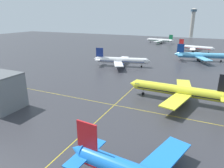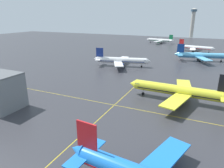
# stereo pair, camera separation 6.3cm
# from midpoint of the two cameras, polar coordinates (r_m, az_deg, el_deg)

# --- Properties ---
(airliner_second_row) EXTENTS (38.79, 33.51, 12.08)m
(airliner_second_row) POSITION_cam_midpoint_polar(r_m,az_deg,el_deg) (80.49, 18.03, -1.78)
(airliner_second_row) COLOR yellow
(airliner_second_row) RESTS_ON ground
(airliner_third_row) EXTENTS (35.76, 30.44, 11.25)m
(airliner_third_row) POSITION_cam_midpoint_polar(r_m,az_deg,el_deg) (130.61, 2.51, 6.55)
(airliner_third_row) COLOR white
(airliner_third_row) RESTS_ON ground
(airliner_far_left_stand) EXTENTS (37.16, 31.67, 11.72)m
(airliner_far_left_stand) POSITION_cam_midpoint_polar(r_m,az_deg,el_deg) (158.43, 23.40, 7.23)
(airliner_far_left_stand) COLOR #5BB7E5
(airliner_far_left_stand) RESTS_ON ground
(airliner_far_right_stand) EXTENTS (32.55, 27.79, 10.13)m
(airliner_far_right_stand) POSITION_cam_midpoint_polar(r_m,az_deg,el_deg) (200.01, 21.94, 9.30)
(airliner_far_right_stand) COLOR white
(airliner_far_right_stand) RESTS_ON ground
(airliner_distant_taxiway) EXTENTS (32.51, 27.84, 10.10)m
(airliner_distant_taxiway) POSITION_cam_midpoint_polar(r_m,az_deg,el_deg) (249.10, 13.08, 11.69)
(airliner_distant_taxiway) COLOR white
(airliner_distant_taxiway) RESTS_ON ground
(taxiway_markings) EXTENTS (122.01, 91.85, 0.01)m
(taxiway_markings) POSITION_cam_midpoint_polar(r_m,az_deg,el_deg) (58.45, -8.06, -13.43)
(taxiway_markings) COLOR yellow
(taxiway_markings) RESTS_ON ground
(control_tower) EXTENTS (8.82, 8.82, 40.59)m
(control_tower) POSITION_cam_midpoint_polar(r_m,az_deg,el_deg) (329.20, 21.36, 15.96)
(control_tower) COLOR #ADA89E
(control_tower) RESTS_ON ground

